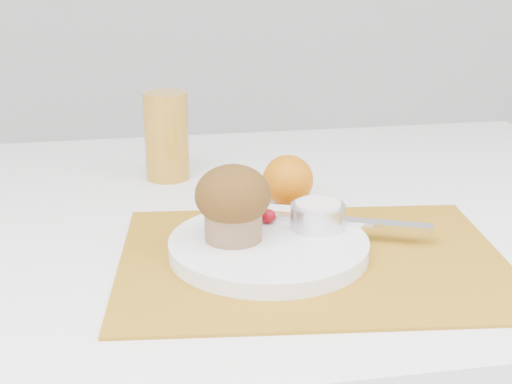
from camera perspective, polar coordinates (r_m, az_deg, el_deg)
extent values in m
cube|color=#A26C16|center=(0.80, 4.54, -5.40)|extent=(0.46, 0.36, 0.00)
cylinder|color=white|center=(0.80, 1.01, -4.38)|extent=(0.28, 0.28, 0.02)
cylinder|color=silver|center=(0.83, 4.97, -1.95)|extent=(0.07, 0.07, 0.03)
cylinder|color=white|center=(0.82, 4.99, -1.05)|extent=(0.06, 0.06, 0.01)
ellipsoid|color=#630209|center=(0.84, 0.95, -1.94)|extent=(0.02, 0.02, 0.02)
ellipsoid|color=#540206|center=(0.84, 3.68, -1.95)|extent=(0.02, 0.02, 0.02)
cube|color=silver|center=(0.85, 6.55, -2.29)|extent=(0.21, 0.10, 0.01)
sphere|color=#CE6807|center=(0.96, 2.57, 0.95)|extent=(0.07, 0.07, 0.07)
cylinder|color=#BC8123|center=(1.06, -7.16, 4.46)|extent=(0.08, 0.08, 0.13)
cylinder|color=#8D6644|center=(0.79, -1.83, -2.63)|extent=(0.07, 0.07, 0.03)
ellipsoid|color=#341D09|center=(0.78, -1.86, -0.23)|extent=(0.08, 0.08, 0.07)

